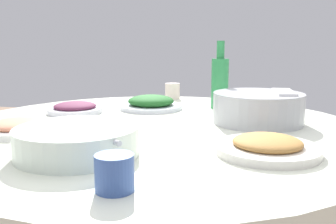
{
  "coord_description": "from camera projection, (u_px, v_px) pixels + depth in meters",
  "views": [
    {
      "loc": [
        -1.09,
        -0.29,
        0.99
      ],
      "look_at": [
        -0.06,
        -0.05,
        0.8
      ],
      "focal_mm": 39.55,
      "sensor_mm": 36.0,
      "label": 1
    }
  ],
  "objects": [
    {
      "name": "dish_tofu_braise",
      "position": [
        267.0,
        146.0,
        0.86
      ],
      "size": [
        0.24,
        0.24,
        0.04
      ],
      "color": "white",
      "rests_on": "round_dining_table"
    },
    {
      "name": "dish_greens",
      "position": [
        151.0,
        103.0,
        1.44
      ],
      "size": [
        0.24,
        0.24,
        0.05
      ],
      "color": "silver",
      "rests_on": "round_dining_table"
    },
    {
      "name": "dish_eggplant",
      "position": [
        75.0,
        108.0,
        1.36
      ],
      "size": [
        0.2,
        0.2,
        0.04
      ],
      "color": "silver",
      "rests_on": "round_dining_table"
    },
    {
      "name": "soup_bowl",
      "position": [
        77.0,
        142.0,
        0.85
      ],
      "size": [
        0.28,
        0.28,
        0.07
      ],
      "color": "white",
      "rests_on": "round_dining_table"
    },
    {
      "name": "tea_cup_far",
      "position": [
        114.0,
        173.0,
        0.64
      ],
      "size": [
        0.07,
        0.07,
        0.07
      ],
      "primitive_type": "cylinder",
      "color": "#38579D",
      "rests_on": "round_dining_table"
    },
    {
      "name": "round_dining_table",
      "position": [
        155.0,
        152.0,
        1.17
      ],
      "size": [
        1.31,
        1.31,
        0.74
      ],
      "color": "#99999E",
      "rests_on": "ground"
    },
    {
      "name": "tea_cup_near",
      "position": [
        172.0,
        91.0,
        1.72
      ],
      "size": [
        0.07,
        0.07,
        0.07
      ],
      "primitive_type": "cylinder",
      "color": "beige",
      "rests_on": "round_dining_table"
    },
    {
      "name": "green_bottle",
      "position": [
        220.0,
        82.0,
        1.44
      ],
      "size": [
        0.07,
        0.07,
        0.26
      ],
      "color": "#30914D",
      "rests_on": "round_dining_table"
    },
    {
      "name": "dish_shrimp",
      "position": [
        18.0,
        127.0,
        1.06
      ],
      "size": [
        0.22,
        0.22,
        0.04
      ],
      "color": "white",
      "rests_on": "round_dining_table"
    },
    {
      "name": "rice_bowl",
      "position": [
        258.0,
        107.0,
        1.18
      ],
      "size": [
        0.29,
        0.29,
        0.11
      ],
      "color": "#B2B5BA",
      "rests_on": "round_dining_table"
    }
  ]
}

